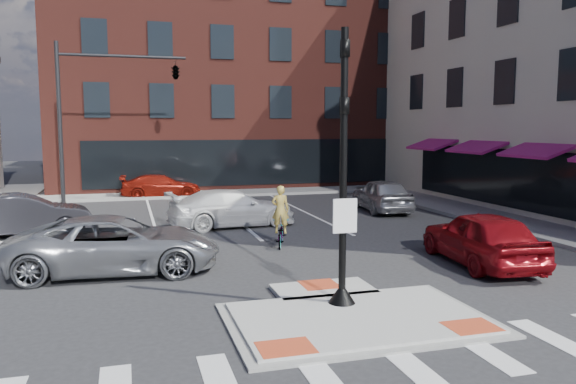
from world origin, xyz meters
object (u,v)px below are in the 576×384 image
object	(u,v)px
bg_car_red	(161,186)
cyclist	(280,226)
silver_suv	(116,244)
bg_car_dark	(24,215)
red_sedan	(481,238)
white_pickup	(232,208)
bg_car_silver	(382,195)

from	to	relation	value
bg_car_red	cyclist	distance (m)	14.82
silver_suv	bg_car_dark	xyz separation A→B (m)	(-3.34, 6.42, -0.01)
silver_suv	red_sedan	world-z (taller)	red_sedan
red_sedan	white_pickup	bearing A→B (deg)	-48.79
bg_car_dark	cyclist	size ratio (longest dim) A/B	2.28
silver_suv	cyclist	xyz separation A→B (m)	(5.25, 2.00, -0.09)
red_sedan	cyclist	world-z (taller)	cyclist
red_sedan	bg_car_red	size ratio (longest dim) A/B	1.06
silver_suv	cyclist	bearing A→B (deg)	-64.89
red_sedan	white_pickup	xyz separation A→B (m)	(-5.81, 8.24, -0.06)
red_sedan	bg_car_red	xyz separation A→B (m)	(-8.00, 18.57, -0.16)
bg_car_red	bg_car_silver	bearing A→B (deg)	-128.18
silver_suv	white_pickup	distance (m)	7.57
bg_car_red	white_pickup	bearing A→B (deg)	-165.81
silver_suv	bg_car_red	xyz separation A→B (m)	(2.20, 16.50, -0.14)
silver_suv	bg_car_dark	world-z (taller)	silver_suv
bg_car_silver	bg_car_red	size ratio (longest dim) A/B	1.04
silver_suv	bg_car_red	world-z (taller)	silver_suv
silver_suv	bg_car_dark	size ratio (longest dim) A/B	1.20
red_sedan	bg_car_red	bearing A→B (deg)	-60.68
red_sedan	bg_car_red	distance (m)	20.22
bg_car_dark	bg_car_red	xyz separation A→B (m)	(5.54, 10.08, -0.13)
white_pickup	bg_car_dark	size ratio (longest dim) A/B	1.09
silver_suv	bg_car_silver	size ratio (longest dim) A/B	1.22
bg_car_silver	silver_suv	bearing A→B (deg)	40.72
silver_suv	bg_car_silver	distance (m)	14.49
bg_car_red	bg_car_dark	bearing A→B (deg)	153.43
bg_car_red	red_sedan	bearing A→B (deg)	-154.46
white_pickup	bg_car_silver	world-z (taller)	bg_car_silver
bg_car_silver	cyclist	world-z (taller)	cyclist
white_pickup	bg_car_silver	bearing A→B (deg)	-82.73
red_sedan	cyclist	size ratio (longest dim) A/B	2.29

